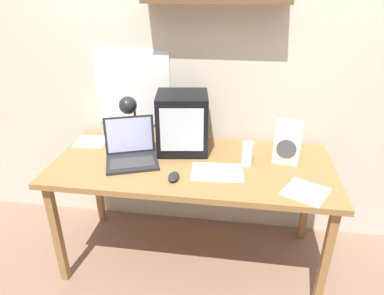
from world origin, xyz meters
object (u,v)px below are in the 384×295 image
corner_desk (192,171)px  computer_mouse (174,177)px  desk_lamp (130,111)px  juice_glass (247,155)px  space_heater (288,142)px  printed_handout (306,192)px  loose_paper_near_laptop (91,142)px  laptop (131,150)px  crt_monitor (182,123)px  open_notebook (217,172)px

corner_desk → computer_mouse: 0.24m
desk_lamp → juice_glass: 0.81m
space_heater → printed_handout: (0.07, -0.36, -0.12)m
computer_mouse → loose_paper_near_laptop: 0.77m
printed_handout → computer_mouse: bearing=177.8°
corner_desk → printed_handout: size_ratio=5.96×
laptop → space_heater: laptop is taller
crt_monitor → corner_desk: bearing=-71.1°
computer_mouse → printed_handout: computer_mouse is taller
crt_monitor → loose_paper_near_laptop: 0.67m
space_heater → open_notebook: space_heater is taller
laptop → desk_lamp: desk_lamp is taller
computer_mouse → open_notebook: 0.26m
desk_lamp → printed_handout: (1.07, -0.44, -0.23)m
crt_monitor → computer_mouse: (0.01, -0.38, -0.17)m
open_notebook → printed_handout: size_ratio=1.09×
desk_lamp → juice_glass: bearing=3.0°
corner_desk → printed_handout: (0.64, -0.24, 0.06)m
space_heater → open_notebook: size_ratio=0.77×
desk_lamp → open_notebook: bearing=-10.1°
crt_monitor → laptop: crt_monitor is taller
computer_mouse → loose_paper_near_laptop: computer_mouse is taller
crt_monitor → printed_handout: 0.85m
crt_monitor → desk_lamp: 0.36m
laptop → desk_lamp: (-0.06, 0.22, 0.17)m
corner_desk → juice_glass: 0.35m
laptop → space_heater: size_ratio=1.59×
corner_desk → space_heater: size_ratio=7.08×
crt_monitor → computer_mouse: crt_monitor is taller
printed_handout → juice_glass: bearing=140.3°
laptop → computer_mouse: size_ratio=3.57×
juice_glass → corner_desk: bearing=-177.1°
crt_monitor → computer_mouse: size_ratio=3.54×
printed_handout → laptop: bearing=167.7°
computer_mouse → printed_handout: 0.71m
crt_monitor → space_heater: (0.65, -0.05, -0.07)m
corner_desk → desk_lamp: 0.56m
crt_monitor → computer_mouse: bearing=-96.3°
juice_glass → space_heater: (0.24, 0.10, 0.05)m
corner_desk → open_notebook: (0.16, -0.10, 0.06)m
juice_glass → space_heater: space_heater is taller
space_heater → loose_paper_near_laptop: size_ratio=1.07×
juice_glass → open_notebook: bearing=-145.2°
crt_monitor → printed_handout: crt_monitor is taller
computer_mouse → juice_glass: bearing=29.5°
corner_desk → loose_paper_near_laptop: 0.76m
crt_monitor → desk_lamp: size_ratio=1.12×
crt_monitor → juice_glass: bearing=-28.2°
corner_desk → crt_monitor: size_ratio=4.50×
crt_monitor → open_notebook: crt_monitor is taller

